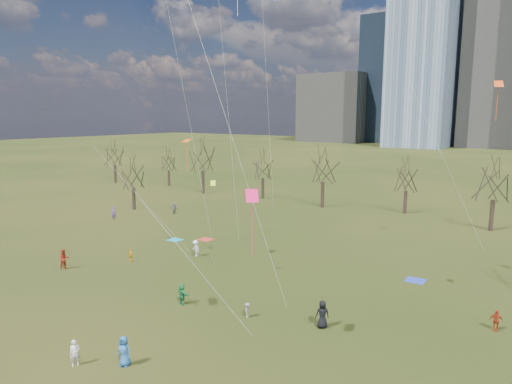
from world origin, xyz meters
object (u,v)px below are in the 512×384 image
Objects in this scene: blanket_teal at (175,240)px; person_1 at (75,353)px; person_0 at (124,351)px; blanket_crimson at (206,239)px; person_4 at (131,255)px; blanket_navy at (415,280)px; person_2 at (64,259)px.

person_1 is at bearing -57.06° from blanket_teal.
person_0 is at bearing -26.86° from person_1.
blanket_crimson is at bearing 54.14° from person_1.
person_0 is 1.16× the size of person_1.
person_4 is (2.29, -8.31, 0.69)m from blanket_teal.
blanket_navy and blanket_crimson have the same top height.
blanket_teal is 1.00× the size of blanket_crimson.
person_1 is at bearing 140.85° from person_4.
blanket_navy is 23.95m from blanket_crimson.
blanket_crimson is 15.97m from person_2.
blanket_crimson is at bearing -178.72° from blanket_navy.
person_0 is at bearing -112.32° from blanket_navy.
person_4 is (-12.36, 14.30, -0.07)m from person_1.
person_1 is at bearing -64.42° from blanket_crimson.
blanket_teal is 1.03× the size of person_1.
person_4 reaches higher than blanket_teal.
blanket_navy is at bearing 3.05° from person_1.
blanket_teal is 26.95m from person_1.
person_2 is at bearing 138.14° from person_0.
blanket_navy is 26.82m from person_4.
blanket_crimson is 1.03× the size of person_1.
person_2 is at bearing -104.41° from blanket_crimson.
person_2 is 6.06m from person_4.
person_1 is at bearing -164.31° from person_0.
blanket_teal is 1.00× the size of blanket_navy.
person_2 reaches higher than blanket_teal.
blanket_navy is 32.17m from person_2.
blanket_navy is at bearing 5.78° from blanket_teal.
blanket_navy is (26.73, 2.71, 0.00)m from blanket_teal.
blanket_teal is at bearing 11.60° from person_2.
person_0 reaches higher than person_1.
blanket_teal is 26.86m from blanket_navy.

